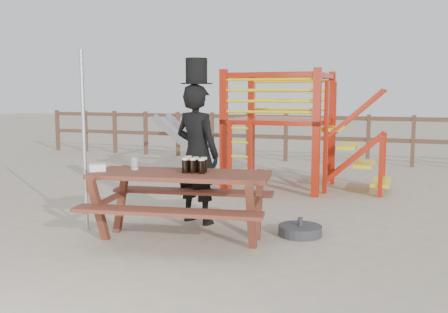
# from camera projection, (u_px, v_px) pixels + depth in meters

# --- Properties ---
(ground) EXTENTS (60.00, 60.00, 0.00)m
(ground) POSITION_uv_depth(u_px,v_px,m) (189.00, 236.00, 5.93)
(ground) COLOR #B8A58F
(ground) RESTS_ON ground
(back_fence) EXTENTS (15.09, 0.09, 1.20)m
(back_fence) POSITION_uv_depth(u_px,v_px,m) (306.00, 132.00, 12.35)
(back_fence) COLOR brown
(back_fence) RESTS_ON ground
(playground_fort) EXTENTS (4.71, 1.84, 2.10)m
(playground_fort) POSITION_uv_depth(u_px,v_px,m) (276.00, 128.00, 9.09)
(playground_fort) COLOR #AD1F0B
(playground_fort) RESTS_ON ground
(picnic_table) EXTENTS (2.23, 1.72, 0.79)m
(picnic_table) POSITION_uv_depth(u_px,v_px,m) (181.00, 197.00, 5.74)
(picnic_table) COLOR brown
(picnic_table) RESTS_ON ground
(man_with_hat) EXTENTS (0.75, 0.60, 2.13)m
(man_with_hat) POSITION_uv_depth(u_px,v_px,m) (197.00, 150.00, 6.45)
(man_with_hat) COLOR black
(man_with_hat) RESTS_ON ground
(metal_pole) EXTENTS (0.05, 0.05, 2.21)m
(metal_pole) POSITION_uv_depth(u_px,v_px,m) (84.00, 141.00, 6.08)
(metal_pole) COLOR #B2B2B7
(metal_pole) RESTS_ON ground
(parasol_base) EXTENTS (0.52, 0.52, 0.22)m
(parasol_base) POSITION_uv_depth(u_px,v_px,m) (300.00, 230.00, 5.95)
(parasol_base) COLOR #323236
(parasol_base) RESTS_ON ground
(paper_bag) EXTENTS (0.23, 0.22, 0.08)m
(paper_bag) POSITION_uv_depth(u_px,v_px,m) (97.00, 168.00, 5.80)
(paper_bag) COLOR white
(paper_bag) RESTS_ON picnic_table
(stout_pints) EXTENTS (0.31, 0.25, 0.17)m
(stout_pints) POSITION_uv_depth(u_px,v_px,m) (194.00, 165.00, 5.71)
(stout_pints) COLOR black
(stout_pints) RESTS_ON picnic_table
(empty_glasses) EXTENTS (0.10, 0.09, 0.15)m
(empty_glasses) POSITION_uv_depth(u_px,v_px,m) (134.00, 164.00, 5.91)
(empty_glasses) COLOR silver
(empty_glasses) RESTS_ON picnic_table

